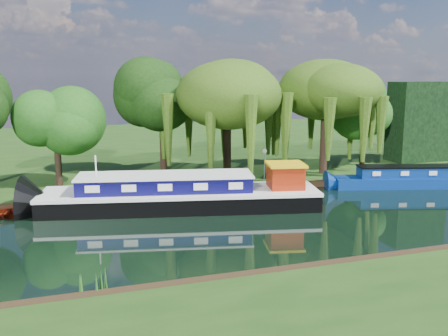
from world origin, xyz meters
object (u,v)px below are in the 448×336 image
object	(u,v)px
narrowboat	(414,179)
white_cruiser	(426,185)
red_dinghy	(10,216)
dutch_barge	(183,195)

from	to	relation	value
narrowboat	white_cruiser	size ratio (longest dim) A/B	6.62
narrowboat	red_dinghy	world-z (taller)	narrowboat
dutch_barge	white_cruiser	distance (m)	21.23
narrowboat	white_cruiser	xyz separation A→B (m)	(1.41, 0.15, -0.69)
dutch_barge	white_cruiser	xyz separation A→B (m)	(21.20, 0.70, -1.00)
white_cruiser	narrowboat	bearing A→B (deg)	77.59
white_cruiser	dutch_barge	bearing A→B (deg)	73.60
dutch_barge	red_dinghy	xyz separation A→B (m)	(-11.35, 1.67, -1.00)
dutch_barge	red_dinghy	distance (m)	11.52
narrowboat	white_cruiser	bearing A→B (deg)	21.52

